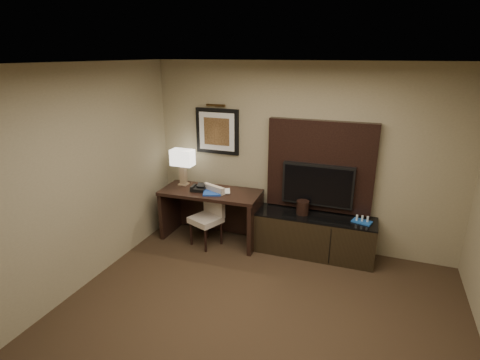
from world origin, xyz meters
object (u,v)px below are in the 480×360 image
at_px(desk_phone, 199,187).
at_px(minibar_tray, 362,219).
at_px(desk, 211,215).
at_px(ice_bucket, 303,207).
at_px(credenza, 312,235).
at_px(desk_chair, 206,219).
at_px(table_lamp, 183,168).
at_px(tv, 318,185).

bearing_deg(desk_phone, minibar_tray, -2.93).
xyz_separation_m(desk, ice_bucket, (1.39, 0.11, 0.30)).
relative_size(credenza, desk_chair, 2.07).
bearing_deg(desk_phone, desk_chair, -46.12).
relative_size(credenza, desk_phone, 8.34).
relative_size(desk, desk_phone, 7.20).
bearing_deg(desk_phone, credenza, -1.85).
height_order(table_lamp, ice_bucket, table_lamp).
xyz_separation_m(table_lamp, desk_phone, (0.35, -0.17, -0.22)).
relative_size(desk, tv, 1.51).
bearing_deg(ice_bucket, desk, -175.57).
xyz_separation_m(tv, minibar_tray, (0.65, -0.13, -0.37)).
height_order(tv, ice_bucket, tv).
xyz_separation_m(credenza, desk_chair, (-1.55, -0.29, 0.12)).
bearing_deg(table_lamp, desk, -12.46).
bearing_deg(credenza, table_lamp, 178.39).
height_order(desk, table_lamp, table_lamp).
height_order(desk_phone, minibar_tray, desk_phone).
height_order(desk_chair, ice_bucket, desk_chair).
distance_m(tv, minibar_tray, 0.76).
distance_m(credenza, ice_bucket, 0.43).
distance_m(credenza, desk_phone, 1.82).
distance_m(table_lamp, desk_phone, 0.44).
distance_m(desk, minibar_tray, 2.23).
height_order(tv, table_lamp, table_lamp).
distance_m(credenza, desk_chair, 1.58).
bearing_deg(minibar_tray, ice_bucket, -179.69).
relative_size(credenza, table_lamp, 3.22).
relative_size(desk, desk_chair, 1.78).
bearing_deg(desk, desk_phone, -166.46).
relative_size(desk, table_lamp, 2.78).
bearing_deg(credenza, desk_chair, -170.51).
bearing_deg(tv, ice_bucket, -142.14).
distance_m(table_lamp, minibar_tray, 2.77).
xyz_separation_m(desk, minibar_tray, (2.21, 0.11, 0.24)).
height_order(credenza, desk_phone, desk_phone).
distance_m(ice_bucket, minibar_tray, 0.82).
xyz_separation_m(desk_chair, table_lamp, (-0.52, 0.31, 0.66)).
height_order(tv, desk_chair, tv).
bearing_deg(ice_bucket, tv, 37.86).
relative_size(ice_bucket, minibar_tray, 0.78).
bearing_deg(credenza, ice_bucket, 175.86).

